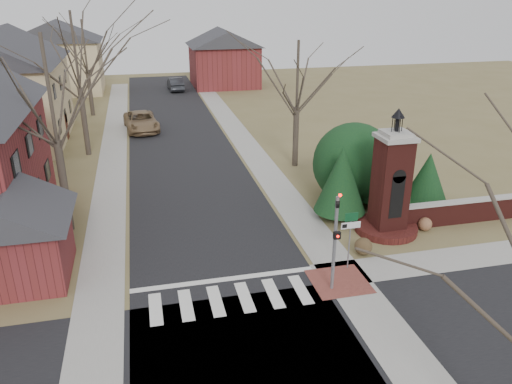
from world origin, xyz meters
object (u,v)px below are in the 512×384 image
object	(u,v)px
sign_post	(350,229)
pickup_truck	(141,121)
distant_car	(175,84)
brick_gate_monument	(390,193)
traffic_signal_pole	(336,234)

from	to	relation	value
sign_post	pickup_truck	world-z (taller)	sign_post
pickup_truck	distant_car	xyz separation A→B (m)	(4.50, 18.06, -0.02)
pickup_truck	distant_car	size ratio (longest dim) A/B	1.22
brick_gate_monument	distant_car	world-z (taller)	brick_gate_monument
traffic_signal_pole	pickup_truck	world-z (taller)	traffic_signal_pole
traffic_signal_pole	brick_gate_monument	size ratio (longest dim) A/B	0.69
traffic_signal_pole	distant_car	xyz separation A→B (m)	(-2.70, 45.61, -1.80)
pickup_truck	traffic_signal_pole	bearing A→B (deg)	-81.40
traffic_signal_pole	sign_post	bearing A→B (deg)	47.57
brick_gate_monument	sign_post	bearing A→B (deg)	-138.58
traffic_signal_pole	pickup_truck	xyz separation A→B (m)	(-7.20, 27.55, -1.78)
traffic_signal_pole	sign_post	xyz separation A→B (m)	(1.29, 1.41, -0.64)
distant_car	pickup_truck	bearing A→B (deg)	73.30
traffic_signal_pole	distant_car	world-z (taller)	traffic_signal_pole
sign_post	distant_car	world-z (taller)	sign_post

